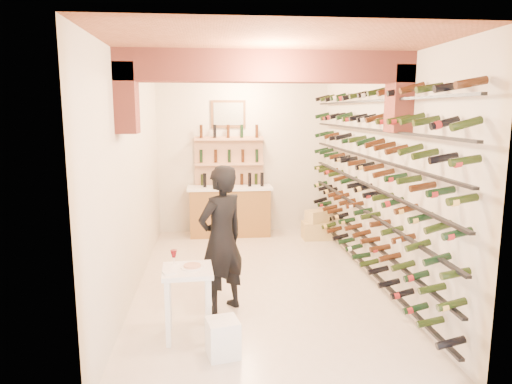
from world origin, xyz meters
TOP-DOWN VIEW (x-y plane):
  - ground at (0.00, 0.00)m, footprint 6.00×6.00m
  - room_shell at (0.00, -0.26)m, footprint 3.52×6.02m
  - wine_rack at (1.53, 0.00)m, footprint 0.32×5.70m
  - back_counter at (-0.30, 2.65)m, footprint 1.70×0.62m
  - back_shelving at (-0.30, 2.89)m, footprint 1.40×0.31m
  - tasting_table at (-0.95, -1.62)m, footprint 0.58×0.58m
  - white_stool at (-0.58, -2.10)m, footprint 0.37×0.37m
  - person at (-0.56, -0.97)m, footprint 0.81×0.77m
  - chrome_barstool at (-0.45, 0.86)m, footprint 0.36×0.36m
  - crate_lower at (1.40, 2.20)m, footprint 0.56×0.40m
  - crate_upper at (1.40, 2.20)m, footprint 0.49×0.42m

SIDE VIEW (x-z plane):
  - ground at x=0.00m, z-range 0.00..0.00m
  - crate_lower at x=1.40m, z-range 0.00..0.34m
  - white_stool at x=-0.58m, z-range 0.00..0.39m
  - chrome_barstool at x=-0.45m, z-range 0.06..0.75m
  - crate_upper at x=1.40m, z-range 0.34..0.58m
  - back_counter at x=-0.30m, z-range -0.11..1.18m
  - tasting_table at x=-0.95m, z-range 0.17..1.13m
  - person at x=-0.56m, z-range 0.00..1.86m
  - back_shelving at x=-0.30m, z-range -0.19..2.53m
  - wine_rack at x=1.53m, z-range 0.27..2.83m
  - room_shell at x=0.00m, z-range 0.65..3.86m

